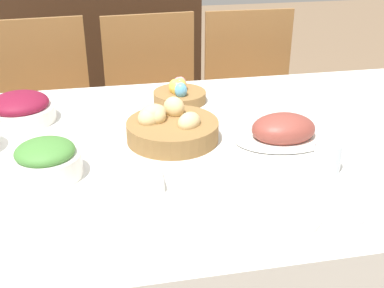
{
  "coord_description": "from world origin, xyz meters",
  "views": [
    {
      "loc": [
        -0.24,
        -1.17,
        1.33
      ],
      "look_at": [
        -0.02,
        -0.08,
        0.78
      ],
      "focal_mm": 45.0,
      "sensor_mm": 36.0,
      "label": 1
    }
  ],
  "objects_px": {
    "spoon": "(341,201)",
    "knife": "(328,202)",
    "chair_far_right": "(253,103)",
    "beet_salad_bowl": "(20,109)",
    "bread_basket": "(170,127)",
    "fork": "(203,217)",
    "egg_basket": "(179,94)",
    "chair_far_center": "(156,110)",
    "butter_dish": "(132,180)",
    "drinking_cup": "(327,157)",
    "ham_platter": "(283,131)",
    "green_salad_bowl": "(46,160)",
    "chair_far_left": "(45,118)",
    "dinner_plate": "(267,209)",
    "sideboard": "(103,58)"
  },
  "relations": [
    {
      "from": "chair_far_right",
      "to": "ham_platter",
      "type": "distance_m",
      "value": 0.94
    },
    {
      "from": "egg_basket",
      "to": "dinner_plate",
      "type": "bearing_deg",
      "value": -83.61
    },
    {
      "from": "egg_basket",
      "to": "drinking_cup",
      "type": "relative_size",
      "value": 2.32
    },
    {
      "from": "chair_far_right",
      "to": "beet_salad_bowl",
      "type": "height_order",
      "value": "chair_far_right"
    },
    {
      "from": "chair_far_left",
      "to": "knife",
      "type": "height_order",
      "value": "chair_far_left"
    },
    {
      "from": "green_salad_bowl",
      "to": "egg_basket",
      "type": "bearing_deg",
      "value": 47.15
    },
    {
      "from": "green_salad_bowl",
      "to": "ham_platter",
      "type": "bearing_deg",
      "value": 7.46
    },
    {
      "from": "chair_far_right",
      "to": "butter_dish",
      "type": "distance_m",
      "value": 1.26
    },
    {
      "from": "beet_salad_bowl",
      "to": "spoon",
      "type": "bearing_deg",
      "value": -39.06
    },
    {
      "from": "dinner_plate",
      "to": "green_salad_bowl",
      "type": "bearing_deg",
      "value": 152.63
    },
    {
      "from": "spoon",
      "to": "drinking_cup",
      "type": "height_order",
      "value": "drinking_cup"
    },
    {
      "from": "egg_basket",
      "to": "butter_dish",
      "type": "height_order",
      "value": "egg_basket"
    },
    {
      "from": "beet_salad_bowl",
      "to": "drinking_cup",
      "type": "xyz_separation_m",
      "value": [
        0.78,
        -0.47,
        -0.0
      ]
    },
    {
      "from": "beet_salad_bowl",
      "to": "chair_far_right",
      "type": "bearing_deg",
      "value": 32.46
    },
    {
      "from": "fork",
      "to": "egg_basket",
      "type": "bearing_deg",
      "value": 86.3
    },
    {
      "from": "chair_far_left",
      "to": "spoon",
      "type": "height_order",
      "value": "chair_far_left"
    },
    {
      "from": "chair_far_center",
      "to": "beet_salad_bowl",
      "type": "relative_size",
      "value": 4.37
    },
    {
      "from": "bread_basket",
      "to": "beet_salad_bowl",
      "type": "height_order",
      "value": "bread_basket"
    },
    {
      "from": "ham_platter",
      "to": "spoon",
      "type": "height_order",
      "value": "ham_platter"
    },
    {
      "from": "ham_platter",
      "to": "knife",
      "type": "xyz_separation_m",
      "value": [
        -0.02,
        -0.33,
        -0.02
      ]
    },
    {
      "from": "chair_far_center",
      "to": "ham_platter",
      "type": "bearing_deg",
      "value": -77.91
    },
    {
      "from": "chair_far_right",
      "to": "beet_salad_bowl",
      "type": "relative_size",
      "value": 4.37
    },
    {
      "from": "chair_far_right",
      "to": "drinking_cup",
      "type": "relative_size",
      "value": 11.88
    },
    {
      "from": "chair_far_left",
      "to": "beet_salad_bowl",
      "type": "bearing_deg",
      "value": -93.78
    },
    {
      "from": "bread_basket",
      "to": "ham_platter",
      "type": "xyz_separation_m",
      "value": [
        0.31,
        -0.06,
        -0.01
      ]
    },
    {
      "from": "bread_basket",
      "to": "spoon",
      "type": "bearing_deg",
      "value": -50.63
    },
    {
      "from": "chair_far_center",
      "to": "sideboard",
      "type": "distance_m",
      "value": 0.96
    },
    {
      "from": "spoon",
      "to": "green_salad_bowl",
      "type": "bearing_deg",
      "value": 157.28
    },
    {
      "from": "dinner_plate",
      "to": "ham_platter",
      "type": "bearing_deg",
      "value": 64.15
    },
    {
      "from": "egg_basket",
      "to": "chair_far_left",
      "type": "bearing_deg",
      "value": 133.67
    },
    {
      "from": "chair_far_left",
      "to": "green_salad_bowl",
      "type": "bearing_deg",
      "value": -88.0
    },
    {
      "from": "knife",
      "to": "butter_dish",
      "type": "xyz_separation_m",
      "value": [
        -0.42,
        0.16,
        0.01
      ]
    },
    {
      "from": "chair_far_center",
      "to": "bread_basket",
      "type": "bearing_deg",
      "value": -97.87
    },
    {
      "from": "bread_basket",
      "to": "knife",
      "type": "distance_m",
      "value": 0.49
    },
    {
      "from": "ham_platter",
      "to": "knife",
      "type": "bearing_deg",
      "value": -92.98
    },
    {
      "from": "spoon",
      "to": "knife",
      "type": "bearing_deg",
      "value": 178.08
    },
    {
      "from": "chair_far_left",
      "to": "sideboard",
      "type": "xyz_separation_m",
      "value": [
        0.28,
        0.94,
        -0.02
      ]
    },
    {
      "from": "chair_far_right",
      "to": "fork",
      "type": "xyz_separation_m",
      "value": [
        -0.51,
        -1.21,
        0.24
      ]
    },
    {
      "from": "ham_platter",
      "to": "drinking_cup",
      "type": "distance_m",
      "value": 0.19
    },
    {
      "from": "spoon",
      "to": "ham_platter",
      "type": "bearing_deg",
      "value": 90.34
    },
    {
      "from": "ham_platter",
      "to": "drinking_cup",
      "type": "xyz_separation_m",
      "value": [
        0.04,
        -0.19,
        0.01
      ]
    },
    {
      "from": "green_salad_bowl",
      "to": "chair_far_center",
      "type": "bearing_deg",
      "value": 68.47
    },
    {
      "from": "dinner_plate",
      "to": "spoon",
      "type": "height_order",
      "value": "dinner_plate"
    },
    {
      "from": "chair_far_center",
      "to": "butter_dish",
      "type": "distance_m",
      "value": 1.1
    },
    {
      "from": "chair_far_right",
      "to": "bread_basket",
      "type": "bearing_deg",
      "value": -121.48
    },
    {
      "from": "beet_salad_bowl",
      "to": "spoon",
      "type": "xyz_separation_m",
      "value": [
        0.75,
        -0.61,
        -0.04
      ]
    },
    {
      "from": "dinner_plate",
      "to": "knife",
      "type": "xyz_separation_m",
      "value": [
        0.14,
        0.0,
        -0.0
      ]
    },
    {
      "from": "bread_basket",
      "to": "beet_salad_bowl",
      "type": "relative_size",
      "value": 1.25
    },
    {
      "from": "chair_far_right",
      "to": "bread_basket",
      "type": "relative_size",
      "value": 3.51
    },
    {
      "from": "egg_basket",
      "to": "butter_dish",
      "type": "xyz_separation_m",
      "value": [
        -0.2,
        -0.52,
        -0.01
      ]
    }
  ]
}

